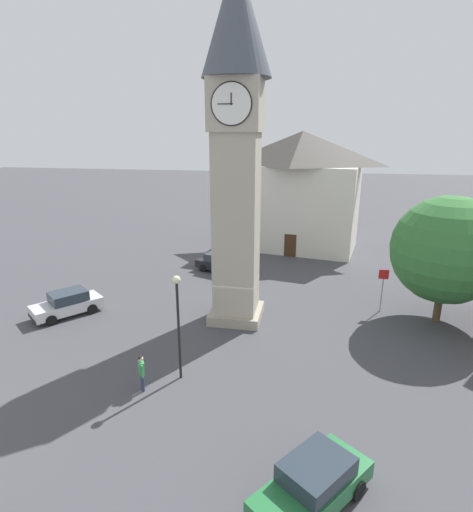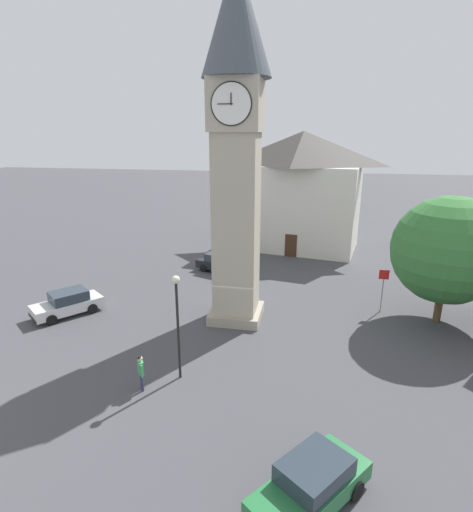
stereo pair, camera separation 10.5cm
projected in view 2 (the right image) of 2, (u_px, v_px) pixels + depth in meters
ground_plane at (236, 318)px, 24.69m from camera, size 200.00×200.00×0.00m
clock_tower at (236, 123)px, 21.35m from camera, size 3.68×3.68×19.59m
car_blue_kerb at (221, 263)px, 32.74m from camera, size 4.46×3.06×1.53m
car_silver_kerb at (68, 303)px, 24.92m from camera, size 3.88×4.28×1.53m
car_red_corner at (311, 484)px, 12.05m from camera, size 3.86×4.29×1.53m
pedestrian at (141, 370)px, 17.45m from camera, size 0.38×0.49×1.69m
tree at (447, 250)px, 22.95m from camera, size 6.27×6.27×7.62m
building_shop_left at (301, 190)px, 38.40m from camera, size 12.28×9.01×11.16m
lamp_post at (177, 311)px, 17.66m from camera, size 0.36×0.36×5.04m
road_sign at (383, 284)px, 25.01m from camera, size 0.60×0.07×2.80m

